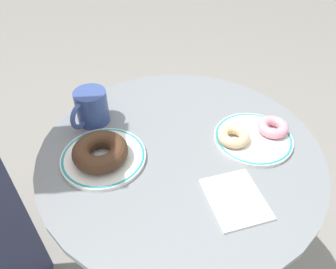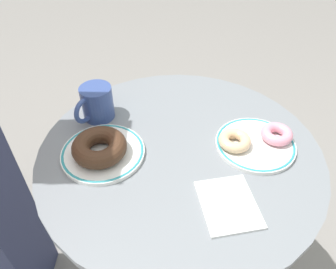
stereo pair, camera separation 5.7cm
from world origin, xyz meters
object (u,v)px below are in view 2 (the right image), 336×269
donut_pink_frosted (277,134)px  paper_napkin (228,204)px  cafe_table (178,212)px  plate_left (103,152)px  coffee_mug (96,103)px  plate_right (255,144)px  donut_glazed (235,141)px  donut_chocolate (99,147)px

donut_pink_frosted → paper_napkin: (-0.17, -0.16, -0.02)m
cafe_table → paper_napkin: 0.32m
plate_left → coffee_mug: size_ratio=1.86×
cafe_table → paper_napkin: bearing=-70.2°
paper_napkin → plate_right: bearing=52.3°
donut_glazed → coffee_mug: bearing=150.2°
donut_chocolate → donut_pink_frosted: donut_chocolate is taller
paper_napkin → coffee_mug: bearing=126.6°
donut_chocolate → donut_glazed: bearing=-5.1°
paper_napkin → coffee_mug: coffee_mug is taller
donut_chocolate → donut_glazed: 0.32m
plate_left → paper_napkin: plate_left is taller
cafe_table → coffee_mug: bearing=139.1°
plate_right → coffee_mug: coffee_mug is taller
donut_pink_frosted → paper_napkin: donut_pink_frosted is taller
cafe_table → donut_pink_frosted: (0.24, -0.01, 0.28)m
plate_left → coffee_mug: (-0.01, 0.15, 0.04)m
donut_chocolate → cafe_table: bearing=-3.3°
cafe_table → donut_pink_frosted: 0.37m
plate_left → donut_chocolate: size_ratio=1.56×
plate_left → donut_glazed: bearing=-6.6°
plate_left → paper_napkin: bearing=-38.3°
donut_chocolate → paper_napkin: 0.32m
donut_glazed → paper_napkin: bearing=-112.6°
donut_glazed → paper_napkin: (-0.07, -0.16, -0.02)m
plate_right → donut_glazed: (-0.05, 0.00, 0.02)m
donut_chocolate → paper_napkin: bearing=-36.6°
plate_right → donut_pink_frosted: 0.06m
donut_pink_frosted → donut_glazed: same height
plate_right → donut_glazed: 0.06m
cafe_table → plate_left: bearing=174.1°
plate_left → donut_pink_frosted: (0.42, -0.03, 0.02)m
cafe_table → donut_glazed: 0.31m
donut_chocolate → paper_napkin: size_ratio=0.94×
cafe_table → donut_pink_frosted: donut_pink_frosted is taller
plate_left → plate_right: (0.37, -0.04, -0.00)m
cafe_table → donut_chocolate: size_ratio=5.73×
cafe_table → donut_glazed: bearing=-7.8°
plate_left → donut_glazed: size_ratio=2.56×
donut_chocolate → donut_pink_frosted: bearing=-3.3°
cafe_table → plate_right: plate_right is taller
plate_right → donut_chocolate: size_ratio=1.52×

